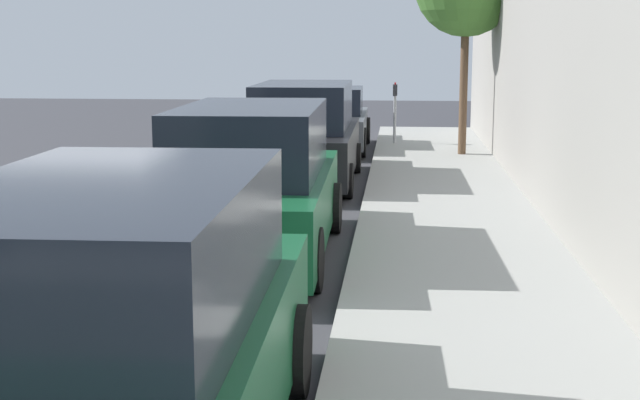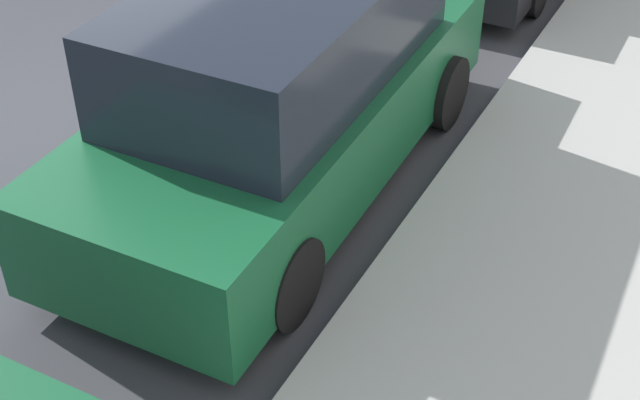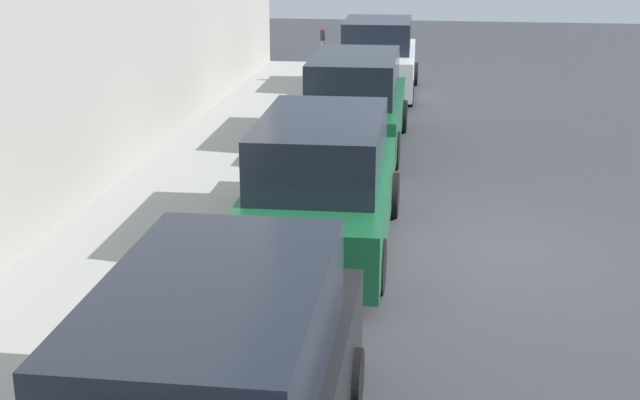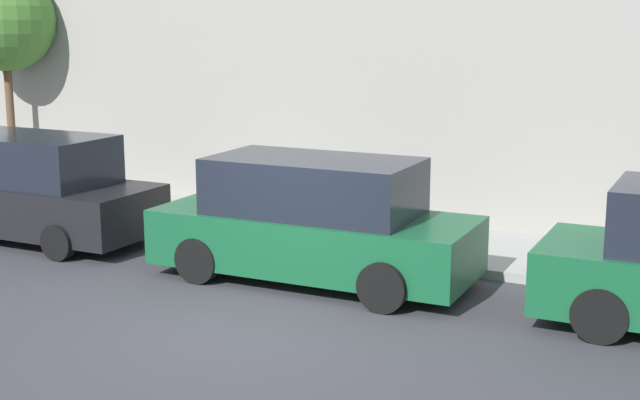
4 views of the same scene
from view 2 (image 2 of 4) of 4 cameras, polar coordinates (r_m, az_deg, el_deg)
name	(u,v)px [view 2 (image 2 of 4)]	position (r m, az deg, el deg)	size (l,w,h in m)	color
ground_plane	(76,125)	(9.04, -15.34, 4.63)	(60.00, 60.00, 0.00)	#38383D
sidewalk	(565,275)	(7.12, 15.39, -4.63)	(2.66, 32.00, 0.15)	#9E9E99
parked_minivan_third	(283,89)	(7.49, -2.37, 7.12)	(2.02, 4.94, 1.90)	#14512D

